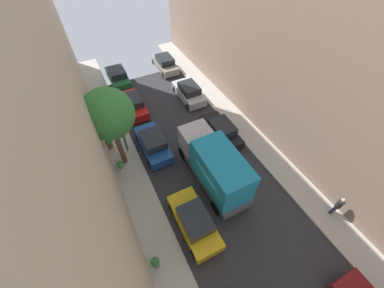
{
  "coord_description": "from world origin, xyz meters",
  "views": [
    {
      "loc": [
        -5.3,
        -6.29,
        13.87
      ],
      "look_at": [
        0.04,
        4.22,
        0.5
      ],
      "focal_mm": 21.25,
      "sensor_mm": 36.0,
      "label": 1
    }
  ],
  "objects_px": {
    "delivery_truck": "(214,165)",
    "potted_plant_2": "(155,262)",
    "potted_plant_0": "(109,142)",
    "parked_car_left_5": "(118,77)",
    "street_tree_0": "(108,114)",
    "parked_car_left_3": "(153,144)",
    "parked_car_right_4": "(165,64)",
    "parked_car_left_2": "(194,222)",
    "parked_car_left_4": "(133,105)",
    "pedestrian": "(338,206)",
    "potted_plant_4": "(96,99)",
    "potted_plant_1": "(121,165)",
    "parked_car_right_3": "(189,92)",
    "lamp_post": "(116,114)",
    "parked_car_right_2": "(221,131)"
  },
  "relations": [
    {
      "from": "delivery_truck",
      "to": "potted_plant_4",
      "type": "relative_size",
      "value": 8.81
    },
    {
      "from": "parked_car_left_3",
      "to": "potted_plant_2",
      "type": "relative_size",
      "value": 5.17
    },
    {
      "from": "potted_plant_1",
      "to": "potted_plant_2",
      "type": "xyz_separation_m",
      "value": [
        -0.05,
        -7.16,
        0.02
      ]
    },
    {
      "from": "parked_car_left_5",
      "to": "parked_car_right_3",
      "type": "xyz_separation_m",
      "value": [
        5.4,
        -5.84,
        0.0
      ]
    },
    {
      "from": "potted_plant_4",
      "to": "parked_car_right_3",
      "type": "bearing_deg",
      "value": -21.34
    },
    {
      "from": "potted_plant_0",
      "to": "potted_plant_4",
      "type": "relative_size",
      "value": 1.24
    },
    {
      "from": "delivery_truck",
      "to": "potted_plant_2",
      "type": "xyz_separation_m",
      "value": [
        -5.57,
        -3.41,
        -1.2
      ]
    },
    {
      "from": "parked_car_left_4",
      "to": "pedestrian",
      "type": "bearing_deg",
      "value": -62.21
    },
    {
      "from": "potted_plant_0",
      "to": "parked_car_left_5",
      "type": "bearing_deg",
      "value": 71.07
    },
    {
      "from": "parked_car_left_5",
      "to": "lamp_post",
      "type": "bearing_deg",
      "value": -101.09
    },
    {
      "from": "pedestrian",
      "to": "street_tree_0",
      "type": "relative_size",
      "value": 0.27
    },
    {
      "from": "parked_car_right_3",
      "to": "potted_plant_2",
      "type": "bearing_deg",
      "value": -123.22
    },
    {
      "from": "parked_car_right_4",
      "to": "potted_plant_2",
      "type": "bearing_deg",
      "value": -113.88
    },
    {
      "from": "street_tree_0",
      "to": "potted_plant_4",
      "type": "relative_size",
      "value": 8.42
    },
    {
      "from": "delivery_truck",
      "to": "potted_plant_1",
      "type": "distance_m",
      "value": 6.78
    },
    {
      "from": "delivery_truck",
      "to": "potted_plant_4",
      "type": "xyz_separation_m",
      "value": [
        -5.56,
        12.44,
        -1.23
      ]
    },
    {
      "from": "parked_car_left_5",
      "to": "potted_plant_4",
      "type": "relative_size",
      "value": 5.6
    },
    {
      "from": "delivery_truck",
      "to": "potted_plant_2",
      "type": "relative_size",
      "value": 8.13
    },
    {
      "from": "parked_car_left_5",
      "to": "lamp_post",
      "type": "height_order",
      "value": "lamp_post"
    },
    {
      "from": "street_tree_0",
      "to": "parked_car_left_5",
      "type": "bearing_deg",
      "value": 77.36
    },
    {
      "from": "delivery_truck",
      "to": "potted_plant_4",
      "type": "bearing_deg",
      "value": 114.08
    },
    {
      "from": "pedestrian",
      "to": "potted_plant_1",
      "type": "relative_size",
      "value": 2.15
    },
    {
      "from": "parked_car_left_2",
      "to": "potted_plant_0",
      "type": "xyz_separation_m",
      "value": [
        -3.03,
        8.64,
        -0.03
      ]
    },
    {
      "from": "delivery_truck",
      "to": "parked_car_left_2",
      "type": "bearing_deg",
      "value": -138.09
    },
    {
      "from": "parked_car_right_4",
      "to": "pedestrian",
      "type": "xyz_separation_m",
      "value": [
        2.75,
        -20.88,
        0.35
      ]
    },
    {
      "from": "parked_car_right_4",
      "to": "street_tree_0",
      "type": "distance_m",
      "value": 14.05
    },
    {
      "from": "potted_plant_1",
      "to": "potted_plant_4",
      "type": "bearing_deg",
      "value": 90.28
    },
    {
      "from": "parked_car_left_3",
      "to": "pedestrian",
      "type": "distance_m",
      "value": 13.01
    },
    {
      "from": "parked_car_right_2",
      "to": "potted_plant_4",
      "type": "relative_size",
      "value": 5.6
    },
    {
      "from": "street_tree_0",
      "to": "potted_plant_2",
      "type": "bearing_deg",
      "value": -93.42
    },
    {
      "from": "parked_car_left_2",
      "to": "potted_plant_0",
      "type": "relative_size",
      "value": 4.51
    },
    {
      "from": "parked_car_left_2",
      "to": "potted_plant_4",
      "type": "xyz_separation_m",
      "value": [
        -2.86,
        14.86,
        -0.16
      ]
    },
    {
      "from": "parked_car_left_4",
      "to": "street_tree_0",
      "type": "distance_m",
      "value": 7.29
    },
    {
      "from": "parked_car_right_3",
      "to": "delivery_truck",
      "type": "bearing_deg",
      "value": -106.34
    },
    {
      "from": "parked_car_left_4",
      "to": "lamp_post",
      "type": "xyz_separation_m",
      "value": [
        -1.9,
        -4.49,
        3.11
      ]
    },
    {
      "from": "parked_car_left_2",
      "to": "parked_car_left_3",
      "type": "height_order",
      "value": "same"
    },
    {
      "from": "parked_car_right_3",
      "to": "street_tree_0",
      "type": "relative_size",
      "value": 0.67
    },
    {
      "from": "parked_car_left_5",
      "to": "parked_car_right_3",
      "type": "bearing_deg",
      "value": -47.23
    },
    {
      "from": "parked_car_right_4",
      "to": "parked_car_left_2",
      "type": "bearing_deg",
      "value": -106.98
    },
    {
      "from": "parked_car_right_4",
      "to": "lamp_post",
      "type": "xyz_separation_m",
      "value": [
        -7.3,
        -9.91,
        3.11
      ]
    },
    {
      "from": "delivery_truck",
      "to": "parked_car_right_4",
      "type": "bearing_deg",
      "value": 79.97
    },
    {
      "from": "parked_car_left_3",
      "to": "parked_car_right_2",
      "type": "height_order",
      "value": "same"
    },
    {
      "from": "pedestrian",
      "to": "potted_plant_1",
      "type": "distance_m",
      "value": 14.43
    },
    {
      "from": "parked_car_left_4",
      "to": "delivery_truck",
      "type": "height_order",
      "value": "delivery_truck"
    },
    {
      "from": "parked_car_left_3",
      "to": "lamp_post",
      "type": "relative_size",
      "value": 0.75
    },
    {
      "from": "street_tree_0",
      "to": "potted_plant_0",
      "type": "distance_m",
      "value": 4.58
    },
    {
      "from": "parked_car_left_2",
      "to": "potted_plant_1",
      "type": "distance_m",
      "value": 6.79
    },
    {
      "from": "street_tree_0",
      "to": "parked_car_left_3",
      "type": "bearing_deg",
      "value": 4.64
    },
    {
      "from": "parked_car_right_2",
      "to": "lamp_post",
      "type": "height_order",
      "value": "lamp_post"
    },
    {
      "from": "parked_car_left_4",
      "to": "potted_plant_2",
      "type": "distance_m",
      "value": 13.57
    }
  ]
}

